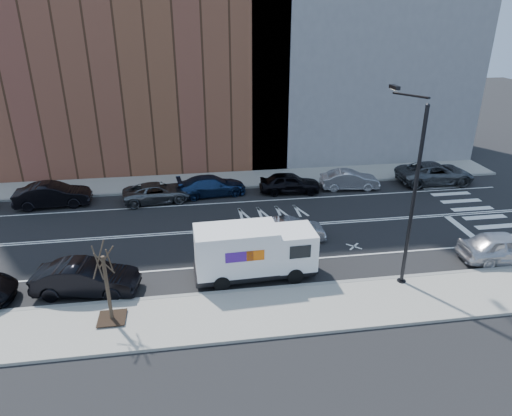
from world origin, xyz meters
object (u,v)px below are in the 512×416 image
object	(u,v)px
driving_sedan	(290,230)
near_parked_front	(504,247)
fedex_van	(254,251)
far_parked_b	(53,195)

from	to	relation	value
driving_sedan	near_parked_front	bearing A→B (deg)	-107.92
fedex_van	driving_sedan	world-z (taller)	fedex_van
fedex_van	near_parked_front	xyz separation A→B (m)	(13.76, -0.43, -0.65)
far_parked_b	near_parked_front	bearing A→B (deg)	-117.35
driving_sedan	near_parked_front	size ratio (longest dim) A/B	0.84
driving_sedan	near_parked_front	distance (m)	11.76
driving_sedan	far_parked_b	bearing A→B (deg)	65.94
driving_sedan	fedex_van	bearing A→B (deg)	145.48
fedex_van	driving_sedan	distance (m)	4.61
fedex_van	near_parked_front	bearing A→B (deg)	-3.85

